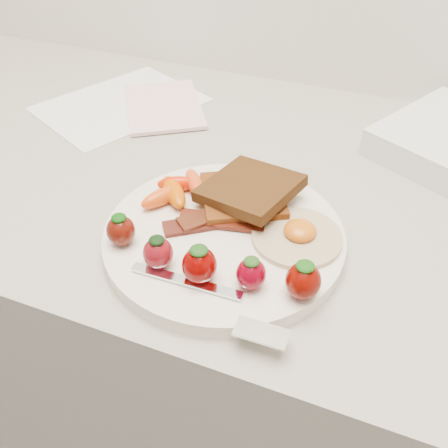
% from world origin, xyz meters
% --- Properties ---
extents(counter, '(2.00, 0.60, 0.90)m').
position_xyz_m(counter, '(0.00, 1.70, 0.45)').
color(counter, gray).
rests_on(counter, ground).
extents(plate, '(0.27, 0.27, 0.02)m').
position_xyz_m(plate, '(0.02, 1.56, 0.91)').
color(plate, white).
rests_on(plate, counter).
extents(toast_lower, '(0.13, 0.13, 0.01)m').
position_xyz_m(toast_lower, '(0.02, 1.62, 0.93)').
color(toast_lower, '#4A1505').
rests_on(toast_lower, plate).
extents(toast_upper, '(0.12, 0.12, 0.02)m').
position_xyz_m(toast_upper, '(0.03, 1.62, 0.94)').
color(toast_upper, black).
rests_on(toast_upper, toast_lower).
extents(fried_egg, '(0.11, 0.11, 0.02)m').
position_xyz_m(fried_egg, '(0.10, 1.58, 0.92)').
color(fried_egg, beige).
rests_on(fried_egg, plate).
extents(bacon_strips, '(0.11, 0.10, 0.01)m').
position_xyz_m(bacon_strips, '(0.01, 1.57, 0.92)').
color(bacon_strips, black).
rests_on(bacon_strips, plate).
extents(baby_carrots, '(0.07, 0.10, 0.02)m').
position_xyz_m(baby_carrots, '(-0.06, 1.60, 0.93)').
color(baby_carrots, red).
rests_on(baby_carrots, plate).
extents(strawberries, '(0.23, 0.05, 0.04)m').
position_xyz_m(strawberries, '(0.03, 1.49, 0.94)').
color(strawberries, '#4D0D06').
rests_on(strawberries, plate).
extents(fork, '(0.17, 0.05, 0.00)m').
position_xyz_m(fork, '(0.06, 1.46, 0.92)').
color(fork, white).
rests_on(fork, plate).
extents(paper_sheet, '(0.28, 0.30, 0.00)m').
position_xyz_m(paper_sheet, '(-0.26, 1.81, 0.90)').
color(paper_sheet, white).
rests_on(paper_sheet, counter).
extents(notepad, '(0.19, 0.21, 0.01)m').
position_xyz_m(notepad, '(-0.19, 1.83, 0.91)').
color(notepad, '#FBCAD4').
rests_on(notepad, paper_sheet).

